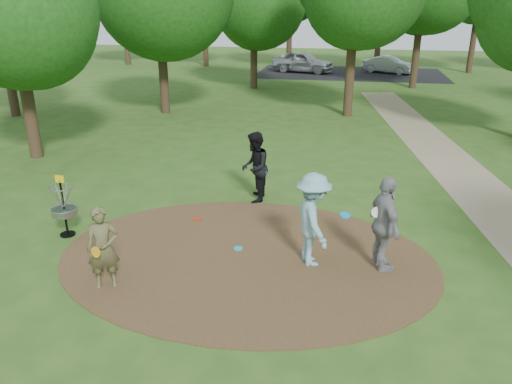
# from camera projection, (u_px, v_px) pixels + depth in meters

# --- Properties ---
(ground) EXTENTS (100.00, 100.00, 0.00)m
(ground) POSITION_uv_depth(u_px,v_px,m) (246.00, 257.00, 11.11)
(ground) COLOR #2D5119
(ground) RESTS_ON ground
(dirt_clearing) EXTENTS (8.40, 8.40, 0.02)m
(dirt_clearing) POSITION_uv_depth(u_px,v_px,m) (246.00, 257.00, 11.10)
(dirt_clearing) COLOR #47301C
(dirt_clearing) RESTS_ON ground
(parking_lot) EXTENTS (14.00, 8.00, 0.01)m
(parking_lot) POSITION_uv_depth(u_px,v_px,m) (350.00, 73.00, 38.25)
(parking_lot) COLOR black
(parking_lot) RESTS_ON ground
(player_observer_with_disc) EXTENTS (0.73, 0.63, 1.70)m
(player_observer_with_disc) POSITION_uv_depth(u_px,v_px,m) (103.00, 248.00, 9.70)
(player_observer_with_disc) COLOR brown
(player_observer_with_disc) RESTS_ON ground
(player_throwing_with_disc) EXTENTS (1.42, 1.52, 2.05)m
(player_throwing_with_disc) POSITION_uv_depth(u_px,v_px,m) (313.00, 220.00, 10.50)
(player_throwing_with_disc) COLOR #7FB2BD
(player_throwing_with_disc) RESTS_ON ground
(player_walking_with_disc) EXTENTS (0.82, 1.02, 1.99)m
(player_walking_with_disc) POSITION_uv_depth(u_px,v_px,m) (255.00, 167.00, 13.86)
(player_walking_with_disc) COLOR black
(player_walking_with_disc) RESTS_ON ground
(player_waiting_with_disc) EXTENTS (0.92, 1.31, 2.07)m
(player_waiting_with_disc) POSITION_uv_depth(u_px,v_px,m) (385.00, 225.00, 10.27)
(player_waiting_with_disc) COLOR gray
(player_waiting_with_disc) RESTS_ON ground
(disc_ground_cyan) EXTENTS (0.22, 0.22, 0.02)m
(disc_ground_cyan) POSITION_uv_depth(u_px,v_px,m) (238.00, 248.00, 11.43)
(disc_ground_cyan) COLOR #18A3C6
(disc_ground_cyan) RESTS_ON dirt_clearing
(disc_ground_red) EXTENTS (0.22, 0.22, 0.02)m
(disc_ground_red) POSITION_uv_depth(u_px,v_px,m) (197.00, 219.00, 12.95)
(disc_ground_red) COLOR red
(disc_ground_red) RESTS_ON dirt_clearing
(car_left) EXTENTS (5.00, 2.97, 1.59)m
(car_left) POSITION_uv_depth(u_px,v_px,m) (303.00, 62.00, 38.42)
(car_left) COLOR #A4A7AB
(car_left) RESTS_ON ground
(car_right) EXTENTS (4.05, 2.83, 1.27)m
(car_right) POSITION_uv_depth(u_px,v_px,m) (389.00, 65.00, 38.07)
(car_right) COLOR #AEB2B6
(car_right) RESTS_ON ground
(disc_golf_basket) EXTENTS (0.63, 0.63, 1.54)m
(disc_golf_basket) POSITION_uv_depth(u_px,v_px,m) (63.00, 202.00, 11.83)
(disc_golf_basket) COLOR black
(disc_golf_basket) RESTS_ON ground
(tree_ring) EXTENTS (37.47, 45.05, 8.90)m
(tree_ring) POSITION_uv_depth(u_px,v_px,m) (359.00, 2.00, 18.09)
(tree_ring) COLOR #332316
(tree_ring) RESTS_ON ground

